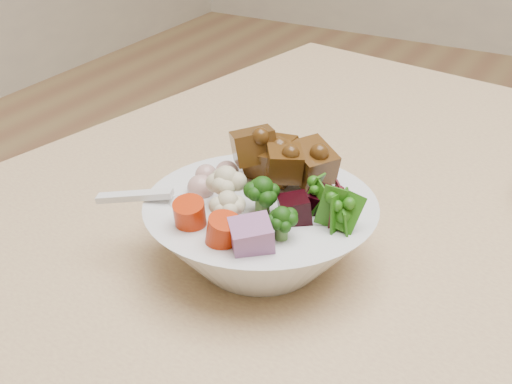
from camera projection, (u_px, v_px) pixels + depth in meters
food_bowl at (263, 228)px, 0.62m from camera, size 0.20×0.20×0.11m
soup_spoon at (173, 202)px, 0.61m from camera, size 0.10×0.05×0.02m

